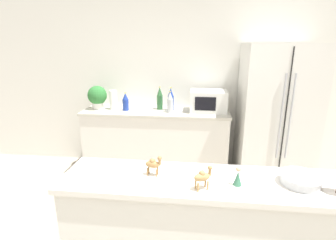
% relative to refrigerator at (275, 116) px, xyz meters
% --- Properties ---
extents(wall_back, '(8.00, 0.06, 2.55)m').
position_rel_refrigerator_xyz_m(wall_back, '(-1.01, 0.42, 0.38)').
color(wall_back, white).
rests_on(wall_back, ground_plane).
extents(back_counter, '(1.98, 0.63, 0.91)m').
position_rel_refrigerator_xyz_m(back_counter, '(-1.56, 0.09, -0.44)').
color(back_counter, silver).
rests_on(back_counter, ground_plane).
extents(refrigerator, '(0.88, 0.77, 1.79)m').
position_rel_refrigerator_xyz_m(refrigerator, '(0.00, 0.00, 0.00)').
color(refrigerator, silver).
rests_on(refrigerator, ground_plane).
extents(potted_plant, '(0.26, 0.26, 0.32)m').
position_rel_refrigerator_xyz_m(potted_plant, '(-2.37, 0.07, 0.19)').
color(potted_plant, silver).
rests_on(potted_plant, back_counter).
extents(paper_towel_roll, '(0.10, 0.10, 0.26)m').
position_rel_refrigerator_xyz_m(paper_towel_roll, '(-2.15, 0.07, 0.15)').
color(paper_towel_roll, white).
rests_on(paper_towel_roll, back_counter).
extents(microwave, '(0.48, 0.37, 0.28)m').
position_rel_refrigerator_xyz_m(microwave, '(-0.85, 0.11, 0.16)').
color(microwave, white).
rests_on(microwave, back_counter).
extents(back_bottle_0, '(0.08, 0.08, 0.28)m').
position_rel_refrigerator_xyz_m(back_bottle_0, '(-1.35, -0.01, 0.15)').
color(back_bottle_0, '#B2B7BC').
rests_on(back_bottle_0, back_counter).
extents(back_bottle_1, '(0.08, 0.08, 0.25)m').
position_rel_refrigerator_xyz_m(back_bottle_1, '(-1.96, 0.03, 0.13)').
color(back_bottle_1, navy).
rests_on(back_bottle_1, back_counter).
extents(back_bottle_2, '(0.08, 0.08, 0.32)m').
position_rel_refrigerator_xyz_m(back_bottle_2, '(-1.35, 0.10, 0.17)').
color(back_bottle_2, navy).
rests_on(back_bottle_2, back_counter).
extents(back_bottle_3, '(0.08, 0.08, 0.31)m').
position_rel_refrigerator_xyz_m(back_bottle_3, '(-1.51, 0.14, 0.17)').
color(back_bottle_3, '#2D6033').
rests_on(back_bottle_3, back_counter).
extents(fruit_bowl, '(0.24, 0.24, 0.06)m').
position_rel_refrigerator_xyz_m(fruit_bowl, '(-0.37, -1.89, 0.11)').
color(fruit_bowl, '#B7BABF').
rests_on(fruit_bowl, bar_counter).
extents(camel_figurine, '(0.11, 0.09, 0.14)m').
position_rel_refrigerator_xyz_m(camel_figurine, '(-0.95, -2.01, 0.16)').
color(camel_figurine, '#A87F4C').
rests_on(camel_figurine, bar_counter).
extents(camel_figurine_second, '(0.11, 0.06, 0.13)m').
position_rel_refrigerator_xyz_m(camel_figurine_second, '(-1.25, -1.88, 0.16)').
color(camel_figurine_second, olive).
rests_on(camel_figurine_second, bar_counter).
extents(wise_man_figurine_crimson, '(0.05, 0.05, 0.12)m').
position_rel_refrigerator_xyz_m(wise_man_figurine_crimson, '(-0.74, -1.94, 0.13)').
color(wise_man_figurine_crimson, '#33664C').
rests_on(wise_man_figurine_crimson, bar_counter).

